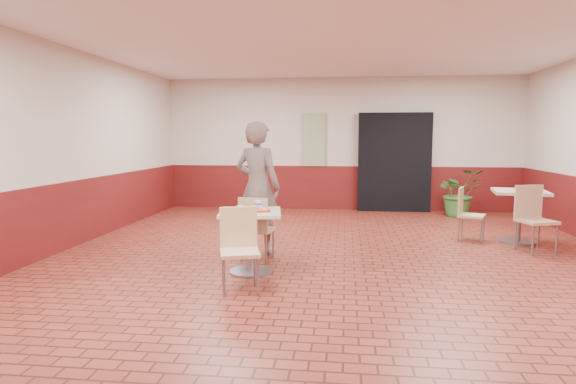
# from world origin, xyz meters

# --- Properties ---
(room_shell) EXTENTS (8.01, 10.01, 3.01)m
(room_shell) POSITION_xyz_m (0.00, 0.00, 1.50)
(room_shell) COLOR maroon
(room_shell) RESTS_ON ground
(wainscot_band) EXTENTS (8.00, 10.00, 1.00)m
(wainscot_band) POSITION_xyz_m (0.00, 0.00, 0.50)
(wainscot_band) COLOR #531110
(wainscot_band) RESTS_ON ground
(corridor_doorway) EXTENTS (1.60, 0.22, 2.20)m
(corridor_doorway) POSITION_xyz_m (1.20, 4.88, 1.10)
(corridor_doorway) COLOR black
(corridor_doorway) RESTS_ON ground
(promo_poster) EXTENTS (0.50, 0.03, 1.20)m
(promo_poster) POSITION_xyz_m (-0.60, 4.94, 1.60)
(promo_poster) COLOR gray
(promo_poster) RESTS_ON wainscot_band
(main_table) EXTENTS (0.73, 0.73, 0.77)m
(main_table) POSITION_xyz_m (-1.02, -0.40, 0.52)
(main_table) COLOR beige
(main_table) RESTS_ON ground
(chair_main_front) EXTENTS (0.51, 0.51, 0.89)m
(chair_main_front) POSITION_xyz_m (-1.02, -1.03, 0.50)
(chair_main_front) COLOR #E4BD88
(chair_main_front) RESTS_ON ground
(chair_main_back) EXTENTS (0.45, 0.45, 0.87)m
(chair_main_back) POSITION_xyz_m (-1.06, 0.15, 0.49)
(chair_main_back) COLOR tan
(chair_main_back) RESTS_ON ground
(customer) EXTENTS (0.80, 0.65, 1.89)m
(customer) POSITION_xyz_m (-1.12, 0.64, 0.95)
(customer) COLOR #685851
(customer) RESTS_ON ground
(serving_tray) EXTENTS (0.44, 0.34, 0.03)m
(serving_tray) POSITION_xyz_m (-1.02, -0.40, 0.78)
(serving_tray) COLOR #BA320E
(serving_tray) RESTS_ON main_table
(ring_donut) EXTENTS (0.12, 0.12, 0.03)m
(ring_donut) POSITION_xyz_m (-1.15, -0.36, 0.81)
(ring_donut) COLOR #C67D48
(ring_donut) RESTS_ON serving_tray
(long_john_donut) EXTENTS (0.14, 0.07, 0.04)m
(long_john_donut) POSITION_xyz_m (-0.96, -0.44, 0.82)
(long_john_donut) COLOR #DA803F
(long_john_donut) RESTS_ON serving_tray
(paper_cup) EXTENTS (0.08, 0.08, 0.10)m
(paper_cup) POSITION_xyz_m (-0.93, -0.34, 0.85)
(paper_cup) COLOR white
(paper_cup) RESTS_ON serving_tray
(second_table) EXTENTS (0.79, 0.79, 0.83)m
(second_table) POSITION_xyz_m (2.85, 1.80, 0.56)
(second_table) COLOR #B4B091
(second_table) RESTS_ON ground
(chair_second_left) EXTENTS (0.51, 0.51, 0.85)m
(chair_second_left) POSITION_xyz_m (2.08, 1.89, 0.47)
(chair_second_left) COLOR tan
(chair_second_left) RESTS_ON ground
(chair_second_front) EXTENTS (0.55, 0.55, 0.96)m
(chair_second_front) POSITION_xyz_m (2.85, 1.22, 0.54)
(chair_second_front) COLOR tan
(chair_second_front) RESTS_ON ground
(potted_plant) EXTENTS (1.07, 0.98, 1.01)m
(potted_plant) POSITION_xyz_m (2.50, 4.33, 0.50)
(potted_plant) COLOR #336D2B
(potted_plant) RESTS_ON ground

